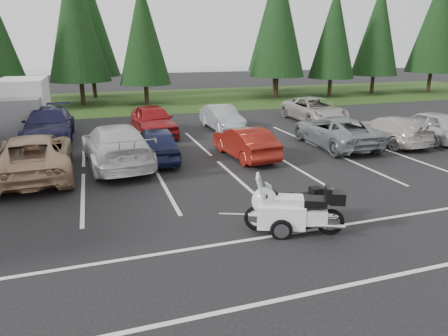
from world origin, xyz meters
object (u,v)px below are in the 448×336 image
adventure_motorcycle (291,203)px  car_near_3 (116,145)px  car_near_6 (335,131)px  car_far_1 (49,125)px  car_far_4 (314,110)px  box_truck (23,107)px  car_far_2 (153,120)px  car_far_3 (222,118)px  car_near_7 (387,130)px  touring_motorcycle (294,205)px  car_near_2 (34,155)px  car_near_8 (430,126)px  car_near_5 (245,142)px  cargo_trailer (280,217)px  car_near_4 (157,143)px

adventure_motorcycle → car_near_3: bearing=117.6°
car_near_6 → car_far_1: 14.38m
car_near_6 → car_far_4: size_ratio=0.97×
box_truck → car_far_1: size_ratio=0.99×
car_far_2 → car_far_3: (3.99, 0.21, -0.13)m
box_truck → car_near_7: bearing=-25.7°
touring_motorcycle → car_far_1: bearing=142.0°
car_far_1 → car_far_2: 5.28m
car_near_2 → car_near_8: car_near_2 is taller
car_near_2 → box_truck: bearing=-83.2°
car_near_7 → car_far_1: size_ratio=0.82×
car_near_5 → adventure_motorcycle: bearing=74.0°
touring_motorcycle → car_far_3: bearing=104.8°
car_near_8 → car_far_2: 14.41m
car_near_2 → cargo_trailer: (6.66, -7.09, -0.39)m
cargo_trailer → car_near_8: bearing=52.7°
car_near_2 → car_far_1: bearing=-92.8°
car_far_2 → car_near_4: bearing=-101.2°
car_far_4 → cargo_trailer: bearing=-122.6°
car_near_2 → car_near_8: bearing=177.4°
box_truck → car_near_2: size_ratio=0.98×
box_truck → car_far_2: 7.35m
car_near_8 → car_far_3: 11.00m
car_far_2 → touring_motorcycle: (1.63, -13.13, -0.02)m
car_near_2 → car_near_7: size_ratio=1.24×
car_near_3 → touring_motorcycle: size_ratio=2.02×
car_near_3 → car_far_4: car_near_3 is taller
box_truck → car_near_6: (14.71, -8.13, -0.72)m
car_far_4 → car_far_3: bearing=-174.2°
car_far_2 → car_near_5: bearing=-66.5°
car_near_8 → cargo_trailer: 13.77m
car_far_1 → car_far_4: size_ratio=1.04×
car_far_2 → adventure_motorcycle: car_far_2 is taller
adventure_motorcycle → box_truck: bearing=117.6°
car_near_3 → car_far_2: size_ratio=1.21×
touring_motorcycle → car_near_5: bearing=103.6°
car_near_2 → car_far_2: car_far_2 is taller
car_far_1 → adventure_motorcycle: bearing=-61.2°
car_near_4 → car_far_2: (0.61, 5.03, 0.09)m
car_near_5 → car_far_4: size_ratio=0.75×
cargo_trailer → car_near_4: bearing=125.8°
car_near_4 → car_near_8: car_near_8 is taller
touring_motorcycle → cargo_trailer: (-0.28, 0.21, -0.38)m
car_near_5 → car_far_1: car_far_1 is taller
car_near_3 → car_near_6: car_near_3 is taller
car_far_1 → car_near_5: bearing=-36.0°
car_far_3 → car_near_4: bearing=-133.9°
car_near_3 → car_near_4: 1.72m
car_near_3 → car_near_7: bearing=173.1°
car_near_3 → car_far_4: (12.71, 6.02, -0.08)m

